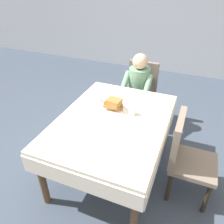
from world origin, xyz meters
The scene contains 13 objects.
ground_plane centered at (0.00, 0.00, 0.00)m, with size 14.00×14.00×0.00m, color #3D4756.
dining_table_main centered at (0.00, 0.00, 0.65)m, with size 1.12×1.52×0.74m.
chair_diner centered at (-0.02, 1.17, 0.53)m, with size 0.44×0.45×0.93m.
diner_person centered at (-0.02, 1.01, 0.67)m, with size 0.40×0.43×1.12m.
chair_right_side centered at (0.77, 0.00, 0.53)m, with size 0.45×0.44×0.93m.
plate_breakfast centered at (-0.06, 0.18, 0.75)m, with size 0.28×0.28×0.02m, color white.
breakfast_stack centered at (-0.06, 0.17, 0.81)m, with size 0.21×0.18×0.12m.
cup_coffee centered at (0.16, 0.16, 0.78)m, with size 0.11×0.08×0.08m.
syrup_pitcher centered at (-0.27, 0.29, 0.78)m, with size 0.08×0.08×0.07m.
fork_left_of_plate centered at (-0.25, 0.16, 0.74)m, with size 0.18×0.01×0.01m, color silver.
knife_right_of_plate centered at (0.13, 0.16, 0.74)m, with size 0.20×0.01×0.01m, color silver.
spoon_near_edge centered at (-0.05, -0.18, 0.74)m, with size 0.15×0.01×0.01m, color silver.
napkin_folded centered at (-0.35, 0.02, 0.74)m, with size 0.17×0.12×0.01m, color white.
Camera 1 is at (0.70, -1.74, 2.06)m, focal length 35.30 mm.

